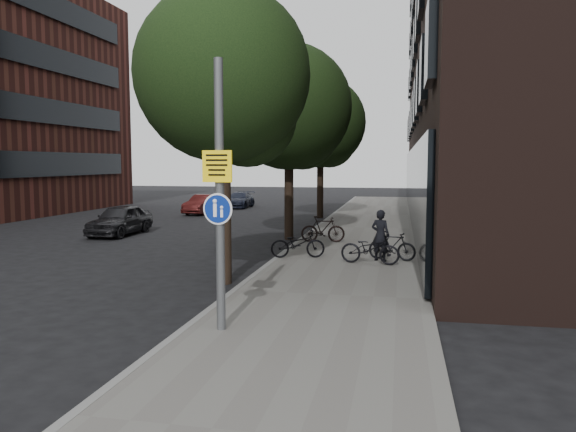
% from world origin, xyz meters
% --- Properties ---
extents(ground, '(120.00, 120.00, 0.00)m').
position_xyz_m(ground, '(0.00, 0.00, 0.00)').
color(ground, black).
rests_on(ground, ground).
extents(sidewalk, '(4.50, 60.00, 0.12)m').
position_xyz_m(sidewalk, '(0.25, 10.00, 0.06)').
color(sidewalk, '#605E59').
rests_on(sidewalk, ground).
extents(curb_edge, '(0.15, 60.00, 0.13)m').
position_xyz_m(curb_edge, '(-2.00, 10.00, 0.07)').
color(curb_edge, slate).
rests_on(curb_edge, ground).
extents(building_right_dark_brick, '(12.00, 40.00, 18.00)m').
position_xyz_m(building_right_dark_brick, '(8.50, 22.00, 9.00)').
color(building_right_dark_brick, black).
rests_on(building_right_dark_brick, ground).
extents(street_tree_near, '(4.40, 4.40, 7.50)m').
position_xyz_m(street_tree_near, '(-2.53, 4.64, 5.11)').
color(street_tree_near, black).
rests_on(street_tree_near, ground).
extents(street_tree_mid, '(5.00, 5.00, 7.80)m').
position_xyz_m(street_tree_mid, '(-2.53, 13.14, 5.11)').
color(street_tree_mid, black).
rests_on(street_tree_mid, ground).
extents(street_tree_far, '(5.00, 5.00, 7.80)m').
position_xyz_m(street_tree_far, '(-2.53, 22.14, 5.11)').
color(street_tree_far, black).
rests_on(street_tree_far, ground).
extents(signpost, '(0.55, 0.16, 4.78)m').
position_xyz_m(signpost, '(-1.32, 0.31, 2.54)').
color(signpost, '#595B5E').
rests_on(signpost, sidewalk).
extents(pedestrian, '(0.66, 0.54, 1.57)m').
position_xyz_m(pedestrian, '(1.23, 7.97, 0.90)').
color(pedestrian, black).
rests_on(pedestrian, sidewalk).
extents(parked_bike_facade_near, '(1.83, 0.90, 0.92)m').
position_xyz_m(parked_bike_facade_near, '(0.95, 7.40, 0.58)').
color(parked_bike_facade_near, black).
rests_on(parked_bike_facade_near, sidewalk).
extents(parked_bike_facade_far, '(1.54, 0.80, 0.89)m').
position_xyz_m(parked_bike_facade_far, '(1.58, 8.17, 0.57)').
color(parked_bike_facade_far, black).
rests_on(parked_bike_facade_far, sidewalk).
extents(parked_bike_curb_near, '(1.79, 0.99, 0.89)m').
position_xyz_m(parked_bike_curb_near, '(-1.34, 8.04, 0.56)').
color(parked_bike_curb_near, black).
rests_on(parked_bike_curb_near, sidewalk).
extents(parked_bike_curb_far, '(1.68, 0.67, 0.98)m').
position_xyz_m(parked_bike_curb_far, '(-1.02, 11.60, 0.61)').
color(parked_bike_curb_far, black).
rests_on(parked_bike_curb_far, sidewalk).
extents(parked_car_near, '(1.59, 3.82, 1.29)m').
position_xyz_m(parked_car_near, '(-9.98, 12.92, 0.65)').
color(parked_car_near, black).
rests_on(parked_car_near, ground).
extents(parked_car_mid, '(1.57, 3.62, 1.16)m').
position_xyz_m(parked_car_mid, '(-9.86, 22.99, 0.58)').
color(parked_car_mid, '#511817').
rests_on(parked_car_mid, ground).
extents(parked_car_far, '(1.56, 3.72, 1.07)m').
position_xyz_m(parked_car_far, '(-9.03, 27.92, 0.54)').
color(parked_car_far, '#1B2031').
rests_on(parked_car_far, ground).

